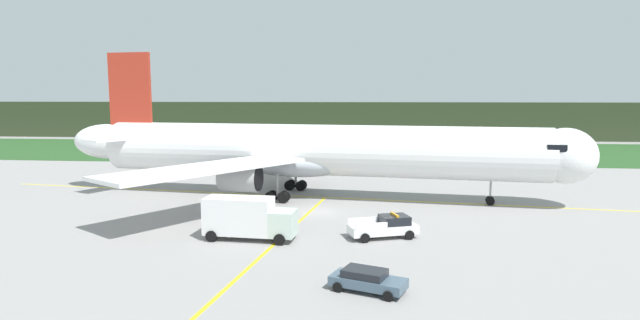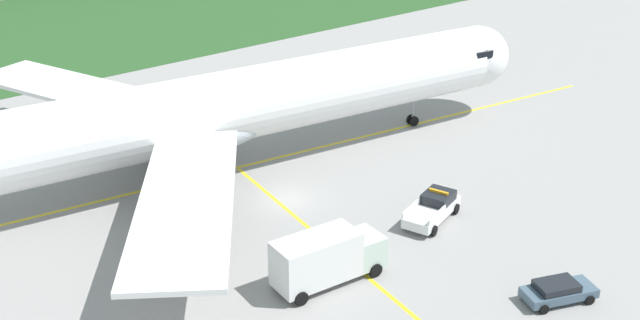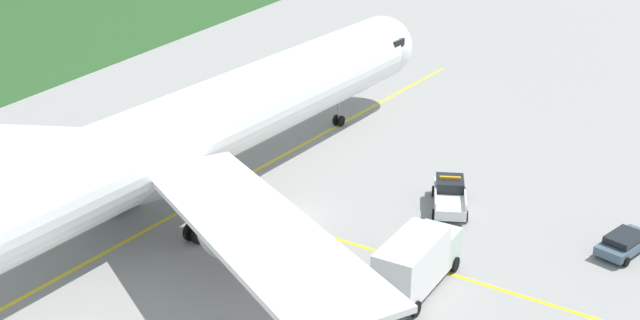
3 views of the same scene
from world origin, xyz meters
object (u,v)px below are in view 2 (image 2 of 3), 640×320
(airliner, at_px, (215,111))
(staff_car, at_px, (558,291))
(catering_truck, at_px, (326,257))
(ops_pickup_truck, at_px, (433,208))

(airliner, height_order, staff_car, airliner)
(catering_truck, relative_size, staff_car, 1.56)
(ops_pickup_truck, bearing_deg, staff_car, -96.57)
(catering_truck, bearing_deg, airliner, 80.11)
(airliner, relative_size, catering_truck, 8.04)
(airliner, height_order, catering_truck, airliner)
(catering_truck, bearing_deg, staff_car, -46.23)
(ops_pickup_truck, xyz_separation_m, staff_car, (-1.34, -11.67, -0.20))
(ops_pickup_truck, relative_size, catering_truck, 0.79)
(catering_truck, xyz_separation_m, staff_car, (9.62, -10.05, -1.09))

